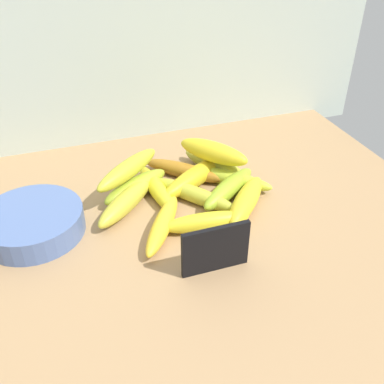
% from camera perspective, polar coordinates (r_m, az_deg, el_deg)
% --- Properties ---
extents(counter_top, '(1.10, 0.76, 0.03)m').
position_cam_1_polar(counter_top, '(0.78, -4.38, -6.45)').
color(counter_top, '#A57F56').
rests_on(counter_top, ground).
extents(chalkboard_sign, '(0.11, 0.02, 0.08)m').
position_cam_1_polar(chalkboard_sign, '(0.68, 3.07, -7.64)').
color(chalkboard_sign, black).
rests_on(chalkboard_sign, counter_top).
extents(fruit_bowl, '(0.18, 0.18, 0.04)m').
position_cam_1_polar(fruit_bowl, '(0.81, -20.13, -3.76)').
color(fruit_bowl, '#5069A3').
rests_on(fruit_bowl, counter_top).
extents(banana_0, '(0.12, 0.16, 0.03)m').
position_cam_1_polar(banana_0, '(0.77, -3.87, -4.27)').
color(banana_0, yellow).
rests_on(banana_0, counter_top).
extents(banana_1, '(0.14, 0.15, 0.04)m').
position_cam_1_polar(banana_1, '(0.82, 7.10, -1.10)').
color(banana_1, yellow).
rests_on(banana_1, counter_top).
extents(banana_2, '(0.15, 0.11, 0.04)m').
position_cam_1_polar(banana_2, '(0.86, -7.33, 0.70)').
color(banana_2, '#9CB12B').
rests_on(banana_2, counter_top).
extents(banana_3, '(0.14, 0.17, 0.03)m').
position_cam_1_polar(banana_3, '(0.84, 0.31, -0.33)').
color(banana_3, gold).
rests_on(banana_3, counter_top).
extents(banana_4, '(0.16, 0.05, 0.03)m').
position_cam_1_polar(banana_4, '(0.77, 1.85, -3.94)').
color(banana_4, yellow).
rests_on(banana_4, counter_top).
extents(banana_5, '(0.20, 0.14, 0.04)m').
position_cam_1_polar(banana_5, '(0.89, 0.70, 2.19)').
color(banana_5, gold).
rests_on(banana_5, counter_top).
extents(banana_6, '(0.15, 0.15, 0.03)m').
position_cam_1_polar(banana_6, '(0.91, -1.13, 2.85)').
color(banana_6, '#A9701E').
rests_on(banana_6, counter_top).
extents(banana_7, '(0.12, 0.18, 0.04)m').
position_cam_1_polar(banana_7, '(0.93, 3.18, 3.47)').
color(banana_7, gold).
rests_on(banana_7, counter_top).
extents(banana_8, '(0.05, 0.18, 0.03)m').
position_cam_1_polar(banana_8, '(0.86, -4.65, 0.44)').
color(banana_8, yellow).
rests_on(banana_8, counter_top).
extents(banana_9, '(0.15, 0.14, 0.03)m').
position_cam_1_polar(banana_9, '(0.89, 5.06, 1.76)').
color(banana_9, '#B5C730').
rests_on(banana_9, counter_top).
extents(banana_10, '(0.16, 0.13, 0.04)m').
position_cam_1_polar(banana_10, '(0.86, 4.84, 0.49)').
color(banana_10, '#95B22A').
rests_on(banana_10, counter_top).
extents(banana_11, '(0.15, 0.15, 0.04)m').
position_cam_1_polar(banana_11, '(0.83, -8.52, -1.13)').
color(banana_11, gold).
rests_on(banana_11, counter_top).
extents(banana_12, '(0.16, 0.14, 0.04)m').
position_cam_1_polar(banana_12, '(0.85, -8.40, 2.97)').
color(banana_12, gold).
rests_on(banana_12, banana_2).
extents(banana_13, '(0.13, 0.15, 0.04)m').
position_cam_1_polar(banana_13, '(0.89, 2.80, 5.26)').
color(banana_13, yellow).
rests_on(banana_13, banana_7).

